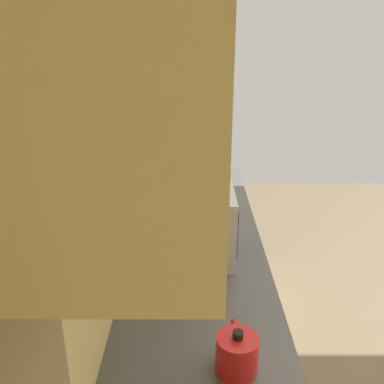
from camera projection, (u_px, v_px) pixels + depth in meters
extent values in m
cube|color=#E6C67A|center=(114.00, 162.00, 1.93)|extent=(4.30, 0.12, 2.68)
cube|color=beige|center=(197.00, 384.00, 1.87)|extent=(3.32, 0.64, 0.87)
cube|color=#4C4F51|center=(197.00, 300.00, 1.71)|extent=(3.35, 0.67, 0.02)
cube|color=#332819|center=(261.00, 346.00, 2.09)|extent=(0.01, 0.01, 0.80)
cube|color=#332819|center=(249.00, 291.00, 2.53)|extent=(0.01, 0.01, 0.80)
cube|color=#332819|center=(241.00, 251.00, 2.97)|extent=(0.01, 0.01, 0.80)
cube|color=beige|center=(152.00, 23.00, 1.33)|extent=(1.96, 0.34, 0.73)
cube|color=#B7BABF|center=(193.00, 204.00, 3.74)|extent=(0.68, 0.60, 0.89)
cube|color=black|center=(227.00, 209.00, 3.75)|extent=(0.53, 0.01, 0.49)
cube|color=black|center=(193.00, 155.00, 3.57)|extent=(0.64, 0.57, 0.02)
cube|color=#B7BABF|center=(160.00, 146.00, 3.54)|extent=(0.64, 0.04, 0.18)
cylinder|color=#38383D|center=(206.00, 158.00, 3.43)|extent=(0.11, 0.11, 0.01)
cylinder|color=#38383D|center=(205.00, 148.00, 3.70)|extent=(0.11, 0.11, 0.01)
cylinder|color=#38383D|center=(180.00, 158.00, 3.43)|extent=(0.11, 0.11, 0.01)
cylinder|color=#38383D|center=(181.00, 148.00, 3.70)|extent=(0.11, 0.11, 0.01)
cube|color=#B7BABF|center=(192.00, 220.00, 2.01)|extent=(0.45, 0.38, 0.33)
cube|color=black|center=(234.00, 224.00, 1.97)|extent=(0.28, 0.01, 0.23)
cube|color=#2D2D33|center=(230.00, 205.00, 2.17)|extent=(0.08, 0.01, 0.23)
cylinder|color=silver|center=(213.00, 182.00, 2.88)|extent=(0.14, 0.14, 0.06)
cylinder|color=white|center=(213.00, 180.00, 2.88)|extent=(0.11, 0.11, 0.03)
cylinder|color=red|center=(237.00, 354.00, 1.33)|extent=(0.14, 0.14, 0.13)
cylinder|color=black|center=(238.00, 335.00, 1.30)|extent=(0.03, 0.03, 0.02)
cylinder|color=red|center=(235.00, 332.00, 1.39)|extent=(0.08, 0.02, 0.05)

